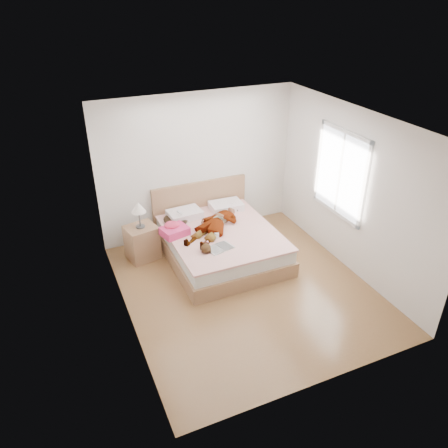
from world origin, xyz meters
The scene contains 11 objects.
ground centered at (0.00, 0.00, 0.00)m, with size 4.00×4.00×0.00m, color #53321A.
woman centered at (-0.03, 1.13, 0.62)m, with size 0.58×1.55×0.21m, color white.
hair centered at (-0.60, 1.58, 0.55)m, with size 0.40×0.49×0.07m, color black.
phone centered at (-0.53, 1.53, 0.70)m, with size 0.05×0.10×0.01m, color silver.
room_shell centered at (1.77, 0.30, 1.50)m, with size 4.00×4.00×4.00m.
bed centered at (0.00, 1.04, 0.28)m, with size 1.80×2.08×1.00m.
towel centered at (-0.76, 1.17, 0.60)m, with size 0.49×0.43×0.22m.
magazine centered at (-0.24, 0.47, 0.52)m, with size 0.45×0.35×0.02m.
coffee_mug centered at (-0.15, 0.81, 0.56)m, with size 0.13×0.11×0.09m.
plush_toy centered at (-0.47, 0.47, 0.58)m, with size 0.20×0.26×0.13m.
nightstand centered at (-1.24, 1.48, 0.35)m, with size 0.57×0.52×1.05m.
Camera 1 is at (-2.49, -4.84, 4.15)m, focal length 35.00 mm.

